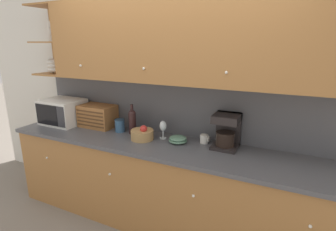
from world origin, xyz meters
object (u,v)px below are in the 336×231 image
(storage_canister, at_px, (120,125))
(coffee_maker, at_px, (227,130))
(wine_glass, at_px, (163,127))
(mug, at_px, (204,139))
(microwave, at_px, (63,112))
(fruit_basket, at_px, (142,134))
(bowl_stack_on_counter, at_px, (178,139))
(bread_box, at_px, (98,116))
(wine_bottle, at_px, (132,121))

(storage_canister, relative_size, coffee_maker, 0.44)
(wine_glass, bearing_deg, mug, 8.35)
(microwave, height_order, fruit_basket, microwave)
(microwave, distance_m, mug, 1.83)
(microwave, bearing_deg, coffee_maker, 3.53)
(coffee_maker, bearing_deg, storage_canister, -176.34)
(storage_canister, height_order, wine_glass, wine_glass)
(storage_canister, xyz_separation_m, fruit_basket, (0.36, -0.10, -0.02))
(fruit_basket, xyz_separation_m, bowl_stack_on_counter, (0.38, 0.08, -0.02))
(bread_box, bearing_deg, coffee_maker, 1.18)
(microwave, distance_m, storage_canister, 0.84)
(bread_box, height_order, coffee_maker, coffee_maker)
(microwave, height_order, wine_bottle, wine_bottle)
(microwave, xyz_separation_m, fruit_basket, (1.20, -0.06, -0.10))
(coffee_maker, bearing_deg, wine_glass, -174.73)
(fruit_basket, xyz_separation_m, coffee_maker, (0.85, 0.18, 0.11))
(microwave, xyz_separation_m, coffee_maker, (2.04, 0.13, 0.01))
(fruit_basket, height_order, mug, fruit_basket)
(bread_box, xyz_separation_m, coffee_maker, (1.56, 0.03, 0.04))
(bread_box, distance_m, storage_canister, 0.36)
(storage_canister, relative_size, bowl_stack_on_counter, 0.78)
(wine_glass, xyz_separation_m, coffee_maker, (0.66, 0.06, 0.04))
(microwave, relative_size, fruit_basket, 2.07)
(wine_glass, bearing_deg, fruit_basket, -146.57)
(storage_canister, bearing_deg, wine_bottle, 1.70)
(wine_bottle, xyz_separation_m, coffee_maker, (1.04, 0.07, 0.02))
(storage_canister, bearing_deg, mug, 4.69)
(wine_bottle, distance_m, fruit_basket, 0.24)
(wine_bottle, xyz_separation_m, fruit_basket, (0.19, -0.11, -0.10))
(storage_canister, relative_size, mug, 1.54)
(wine_glass, height_order, coffee_maker, coffee_maker)
(wine_bottle, height_order, mug, wine_bottle)
(microwave, distance_m, fruit_basket, 1.20)
(wine_glass, bearing_deg, wine_bottle, -178.27)
(microwave, height_order, wine_glass, microwave)
(bowl_stack_on_counter, bearing_deg, mug, 23.27)
(bowl_stack_on_counter, bearing_deg, bread_box, 176.31)
(wine_glass, bearing_deg, storage_canister, -178.28)
(bread_box, xyz_separation_m, wine_bottle, (0.52, -0.04, 0.02))
(microwave, bearing_deg, wine_bottle, 3.05)
(bowl_stack_on_counter, distance_m, mug, 0.27)
(bread_box, distance_m, wine_glass, 0.90)
(microwave, relative_size, bowl_stack_on_counter, 2.62)
(bowl_stack_on_counter, bearing_deg, coffee_maker, 12.37)
(storage_canister, height_order, bowl_stack_on_counter, storage_canister)
(microwave, relative_size, wine_glass, 2.54)
(fruit_basket, bearing_deg, coffee_maker, 12.18)
(fruit_basket, relative_size, mug, 2.52)
(bread_box, relative_size, storage_canister, 2.88)
(storage_canister, distance_m, wine_glass, 0.55)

